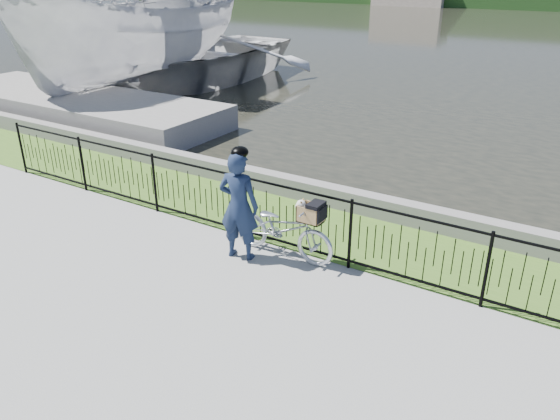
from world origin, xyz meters
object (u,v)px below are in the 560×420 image
Objects in this scene: dock at (76,106)px; boat_far at (193,56)px; cyclist at (239,205)px; bicycle_rig at (283,228)px; boat_near at (135,36)px.

boat_far reaches higher than dock.
cyclist is 14.40m from boat_far.
dock is at bearing -85.76° from boat_far.
bicycle_rig is 0.17× the size of boat_near.
boat_near is (-0.29, 3.01, 1.74)m from dock.
boat_far is at bearing 93.04° from boat_near.
cyclist is at bearing -37.84° from boat_near.
boat_near is (-10.22, 7.11, 1.60)m from bicycle_rig.
bicycle_rig is 14.53m from boat_far.
boat_near reaches higher than cyclist.
cyclist is 0.18× the size of boat_near.
dock is 3.49m from boat_near.
boat_far is (-0.45, 6.04, 0.67)m from dock.
bicycle_rig is at bearing -22.42° from dock.
bicycle_rig is at bearing -44.33° from boat_far.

